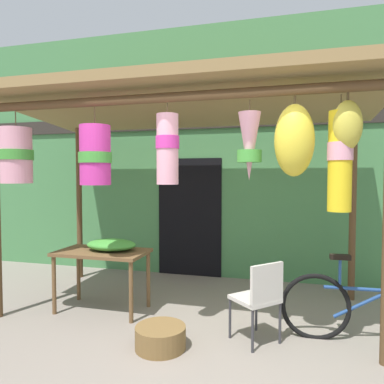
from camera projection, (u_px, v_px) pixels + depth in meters
name	position (u px, v px, depth m)	size (l,w,h in m)	color
ground_plane	(197.00, 343.00, 3.61)	(30.00, 30.00, 0.00)	gray
shop_facade	(233.00, 152.00, 5.95)	(12.25, 0.29, 4.21)	#47844C
market_stall_canopy	(184.00, 117.00, 4.30)	(4.72, 2.26, 2.78)	brown
display_table	(102.00, 258.00, 4.48)	(1.13, 0.63, 0.76)	brown
flower_heap_on_table	(112.00, 245.00, 4.49)	(0.64, 0.45, 0.14)	green
folding_chair	(260.00, 295.00, 3.58)	(0.57, 0.57, 0.84)	beige
wicker_basket_by_table	(160.00, 337.00, 3.50)	(0.50, 0.50, 0.22)	brown
parked_bicycle	(369.00, 309.00, 3.61)	(1.75, 0.44, 0.92)	black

